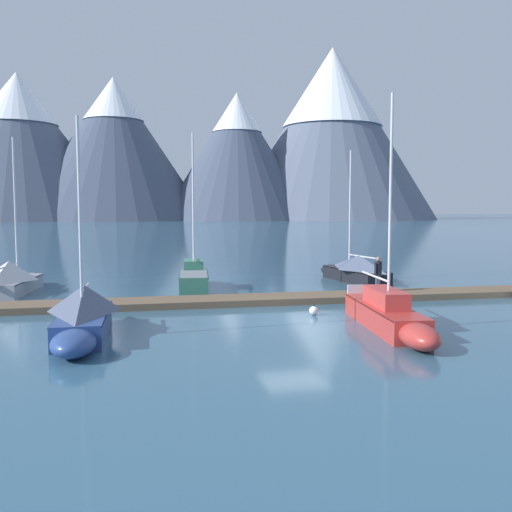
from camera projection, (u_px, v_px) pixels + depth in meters
The scene contains 13 objects.
ground_plane at pixel (293, 319), 22.33m from camera, with size 700.00×700.00×0.00m, color #335B75.
mountain_central_massif at pixel (18, 145), 209.61m from camera, with size 78.57×78.57×54.12m.
mountain_shoulder_ridge at pixel (114, 147), 212.42m from camera, with size 70.31×70.31×53.04m.
mountain_east_summit at pixel (237, 155), 213.77m from camera, with size 57.99×57.99×47.45m.
mountain_rear_spur at pixel (332, 130), 227.00m from camera, with size 82.56×82.56×67.95m.
dock at pixel (267, 299), 26.19m from camera, with size 29.76×3.31×0.30m.
sailboat_nearest_berth at pixel (13, 277), 29.26m from camera, with size 2.67×6.49×8.04m.
sailboat_second_berth at pixel (83, 314), 19.06m from camera, with size 2.01×6.39×7.35m.
sailboat_mid_dock_port at pixel (194, 277), 30.75m from camera, with size 2.10×5.60×8.37m.
sailboat_mid_dock_starboard at pixel (390, 315), 20.10m from camera, with size 2.26×7.40×8.34m.
sailboat_far_berth at pixel (354, 269), 33.79m from camera, with size 2.32×6.57×7.78m.
person_on_dock at pixel (378, 272), 27.65m from camera, with size 0.48×0.41×1.69m.
mooring_buoy_channel_marker at pixel (314, 311), 23.13m from camera, with size 0.36×0.36×0.44m.
Camera 1 is at (-6.81, -21.02, 4.35)m, focal length 39.81 mm.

